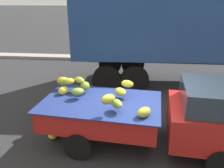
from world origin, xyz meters
TOP-DOWN VIEW (x-y plane):
  - ground at (0.00, 0.00)m, footprint 220.00×220.00m
  - curb_strip at (0.00, 8.26)m, footprint 80.00×0.80m
  - pickup_truck at (1.15, -0.12)m, footprint 5.26×2.26m
  - fallen_banana_bunch_near_tailgate at (-2.14, -0.04)m, footprint 0.31×0.36m

SIDE VIEW (x-z plane):
  - ground at x=0.00m, z-range 0.00..0.00m
  - curb_strip at x=0.00m, z-range 0.00..0.16m
  - fallen_banana_bunch_near_tailgate at x=-2.14m, z-range 0.00..0.18m
  - pickup_truck at x=1.15m, z-range 0.04..1.74m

